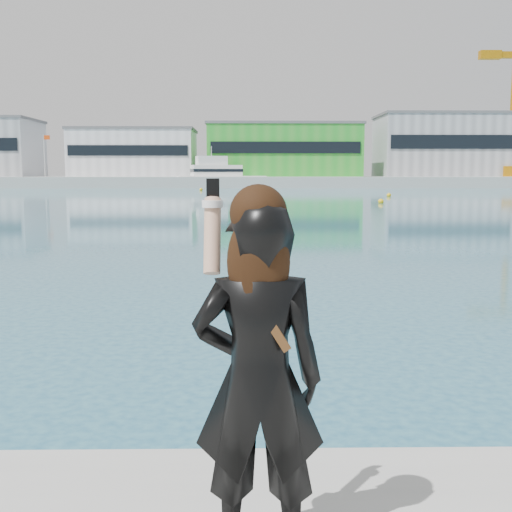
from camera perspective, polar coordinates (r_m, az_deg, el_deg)
The scene contains 11 objects.
far_quay at distance 133.17m, azimuth -1.10°, elevation 6.66°, with size 320.00×40.00×2.00m, color #9E9E99.
warehouse_white at distance 133.10m, azimuth -10.74°, elevation 9.01°, with size 24.48×15.35×9.50m.
warehouse_green at distance 131.44m, azimuth 2.43°, elevation 9.37°, with size 30.60×16.36×10.50m.
warehouse_grey_right at distance 137.09m, azimuth 16.10°, elevation 9.43°, with size 25.50×15.35×12.50m.
flagpole_left at distance 129.99m, azimuth -18.27°, elevation 8.72°, with size 1.28×0.16×8.00m.
flagpole_right at distance 126.09m, azimuth 9.10°, elevation 9.05°, with size 1.28×0.16×8.00m.
motor_yacht at distance 119.23m, azimuth -3.34°, elevation 7.11°, with size 16.85×8.58×7.57m.
buoy_near at distance 75.12m, azimuth 11.72°, elevation 5.19°, with size 0.50×0.50×0.50m, color yellow.
buoy_far at distance 99.49m, azimuth -4.91°, elevation 5.82°, with size 0.50×0.50×0.50m, color yellow.
buoy_extra at distance 58.37m, azimuth 11.04°, elevation 4.63°, with size 0.50×0.50×0.50m, color yellow.
woman at distance 3.10m, azimuth 0.19°, elevation -10.13°, with size 0.64×0.42×1.83m.
Camera 1 is at (0.42, -3.16, 2.66)m, focal length 45.00 mm.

